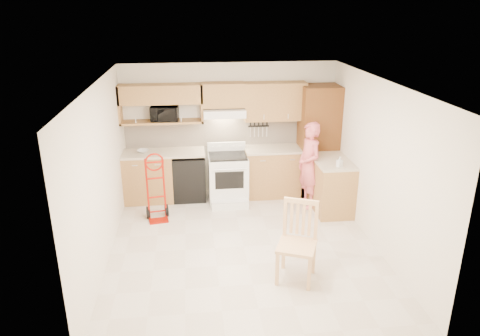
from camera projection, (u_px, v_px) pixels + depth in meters
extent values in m
cube|color=beige|center=(244.00, 247.00, 6.89)|extent=(4.00, 4.50, 0.02)
cube|color=white|center=(244.00, 82.00, 6.02)|extent=(4.00, 4.50, 0.02)
cube|color=#F0E3C7|center=(230.00, 129.00, 8.56)|extent=(4.00, 0.02, 2.50)
cube|color=#F0E3C7|center=(272.00, 251.00, 4.35)|extent=(4.00, 0.02, 2.50)
cube|color=#F0E3C7|center=(100.00, 176.00, 6.24)|extent=(0.02, 4.50, 2.50)
cube|color=#F0E3C7|center=(378.00, 165.00, 6.67)|extent=(0.02, 4.50, 2.50)
cube|color=beige|center=(230.00, 132.00, 8.56)|extent=(3.92, 0.03, 0.55)
cube|color=#AB7E42|center=(149.00, 177.00, 8.39)|extent=(0.90, 0.60, 0.90)
cube|color=black|center=(189.00, 177.00, 8.48)|extent=(0.60, 0.60, 0.85)
cube|color=#AB7E42|center=(274.00, 172.00, 8.64)|extent=(1.14, 0.60, 0.90)
cube|color=#C7B690|center=(164.00, 153.00, 8.26)|extent=(1.50, 0.63, 0.04)
cube|color=#C7B690|center=(275.00, 149.00, 8.48)|extent=(1.14, 0.63, 0.04)
cube|color=#AB7E42|center=(331.00, 186.00, 7.98)|extent=(0.60, 1.00, 0.90)
cube|color=#C7B690|center=(333.00, 161.00, 7.82)|extent=(0.63, 1.00, 0.04)
cube|color=#573917|center=(318.00, 141.00, 8.52)|extent=(0.70, 0.60, 2.10)
cube|color=#AB7E42|center=(160.00, 94.00, 8.02)|extent=(1.50, 0.33, 0.34)
cube|color=#AB7E42|center=(162.00, 122.00, 8.19)|extent=(1.50, 0.33, 0.04)
cube|color=#AB7E42|center=(224.00, 95.00, 8.15)|extent=(0.76, 0.33, 0.44)
cube|color=#AB7E42|center=(275.00, 101.00, 8.30)|extent=(1.14, 0.33, 0.70)
cube|color=white|center=(224.00, 112.00, 8.20)|extent=(0.76, 0.46, 0.14)
imported|color=black|center=(165.00, 113.00, 8.14)|extent=(0.52, 0.37, 0.27)
imported|color=#E3646B|center=(309.00, 165.00, 8.02)|extent=(0.49, 0.64, 1.57)
imported|color=white|center=(340.00, 162.00, 7.46)|extent=(0.11, 0.11, 0.18)
imported|color=white|center=(143.00, 151.00, 8.20)|extent=(0.27, 0.27, 0.05)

